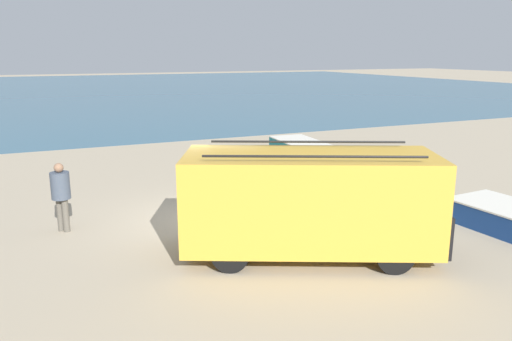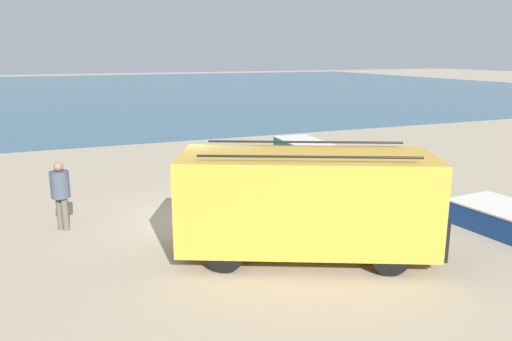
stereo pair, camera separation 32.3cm
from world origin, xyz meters
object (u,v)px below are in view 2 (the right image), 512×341
at_px(parked_van, 307,200).
at_px(fisherman_1, 60,190).
at_px(fisherman_0, 400,169).
at_px(fishing_rowboat_1, 305,148).

relative_size(parked_van, fisherman_1, 3.34).
relative_size(fisherman_0, fisherman_1, 0.92).
bearing_deg(fisherman_0, fishing_rowboat_1, -61.22).
height_order(parked_van, fisherman_0, parked_van).
bearing_deg(fisherman_0, fisherman_1, 26.97).
bearing_deg(fishing_rowboat_1, fisherman_1, -55.59).
xyz_separation_m(parked_van, fisherman_1, (-4.83, 3.76, -0.21)).
xyz_separation_m(fisherman_0, fisherman_1, (-9.41, 1.11, 0.08)).
distance_m(parked_van, fisherman_0, 5.30).
bearing_deg(fisherman_1, fisherman_0, 129.92).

